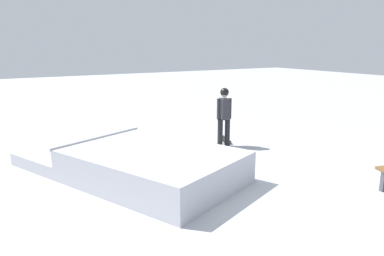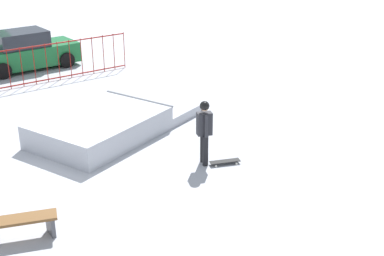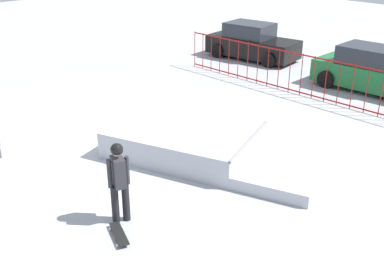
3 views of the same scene
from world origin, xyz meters
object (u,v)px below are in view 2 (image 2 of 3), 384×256
(skater, at_px, (204,128))
(park_bench, at_px, (16,224))
(skate_ramp, at_px, (111,123))
(skateboard, at_px, (225,161))
(parked_car_green, at_px, (26,52))

(skater, height_order, park_bench, skater)
(skater, bearing_deg, park_bench, -153.49)
(skate_ramp, distance_m, park_bench, 5.57)
(skateboard, relative_size, park_bench, 0.50)
(parked_car_green, bearing_deg, park_bench, -112.70)
(skateboard, bearing_deg, park_bench, -157.44)
(skate_ramp, relative_size, skateboard, 7.28)
(skater, xyz_separation_m, skateboard, (0.43, -0.34, -0.93))
(skater, distance_m, skateboard, 1.08)
(park_bench, distance_m, parked_car_green, 12.88)
(skate_ramp, height_order, skater, skater)
(skate_ramp, xyz_separation_m, skateboard, (1.56, -3.53, -0.24))
(skate_ramp, height_order, skateboard, skate_ramp)
(park_bench, bearing_deg, skater, 8.28)
(skate_ramp, bearing_deg, park_bench, -157.54)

